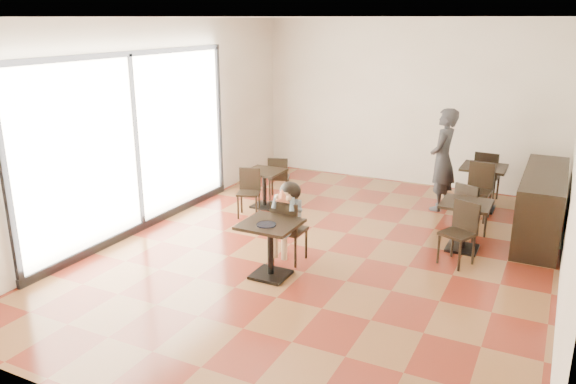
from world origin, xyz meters
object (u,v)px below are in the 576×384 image
Objects in this scene: cafe_table_left at (265,189)px; chair_left_b at (249,193)px; chair_mid_a at (471,210)px; chair_mid_b at (457,234)px; adult_patron at (443,160)px; chair_back_b at (477,192)px; cafe_table_mid at (464,226)px; child_chair at (290,230)px; chair_left_a at (279,177)px; chair_back_a at (487,176)px; cafe_table_back at (482,188)px; child at (290,222)px; child_table at (270,250)px.

cafe_table_left is 0.55m from chair_left_b.
chair_mid_b is (0.00, -1.10, 0.00)m from chair_mid_a.
adult_patron reaches higher than chair_back_b.
cafe_table_mid is at bearing -17.65° from chair_left_b.
chair_back_b is at bearing -124.82° from child_chair.
chair_back_b is at bearing 114.35° from chair_mid_b.
chair_mid_a is 1.08× the size of chair_left_a.
adult_patron is 1.40m from chair_mid_a.
cafe_table_left is at bearing -60.75° from adult_patron.
chair_back_b is (3.42, 0.47, 0.06)m from chair_left_a.
chair_left_b is at bearing 69.94° from chair_left_a.
cafe_table_left is 3.48m from chair_mid_a.
adult_patron is at bearing 57.21° from chair_back_a.
cafe_table_left is at bearing -155.34° from cafe_table_back.
child_chair reaches higher than chair_left_b.
child_chair is 2.34m from cafe_table_left.
chair_back_a is at bearing 17.91° from chair_left_b.
chair_back_b is at bearing -63.91° from chair_mid_a.
cafe_table_mid is 2.53m from chair_back_a.
chair_mid_b is at bearing 136.52° from chair_left_a.
adult_patron is 2.91m from chair_left_a.
chair_mid_b is at bearing 112.97° from chair_mid_a.
chair_back_b is (2.01, 2.88, -0.10)m from child.
cafe_table_mid is 0.89× the size of chair_left_b.
chair_mid_a is (0.70, -1.13, -0.45)m from adult_patron.
adult_patron is 0.81m from chair_back_b.
chair_back_a is at bearing 90.00° from cafe_table_back.
chair_mid_b is 3.49m from chair_left_b.
cafe_table_left is at bearing 127.27° from child.
child is 1.30× the size of chair_mid_b.
cafe_table_back is at bearing 114.05° from chair_mid_b.
adult_patron reaches higher than chair_left_a.
chair_mid_b is 1.98m from chair_back_b.
chair_mid_a is at bearing 90.00° from cafe_table_mid.
adult_patron is at bearing -155.22° from cafe_table_back.
chair_mid_a is (2.05, 2.01, -0.01)m from child_chair.
child reaches higher than child_table.
child_chair is at bearing 0.00° from child.
chair_back_a reaches higher than chair_left_b.
child_chair is at bearing -120.20° from chair_back_b.
cafe_table_back is at bearing 91.38° from cafe_table_mid.
chair_back_b reaches higher than cafe_table_mid.
chair_mid_a is (-0.00, 0.55, 0.07)m from cafe_table_mid.
cafe_table_mid is 0.55m from chair_mid_a.
chair_mid_a is 0.93× the size of chair_back_b.
child_table is at bearing 70.75° from chair_back_a.
adult_patron is at bearing 24.64° from cafe_table_left.
child is 1.94m from chair_left_b.
child_table is 3.28m from chair_left_a.
adult_patron is 2.66× the size of cafe_table_left.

